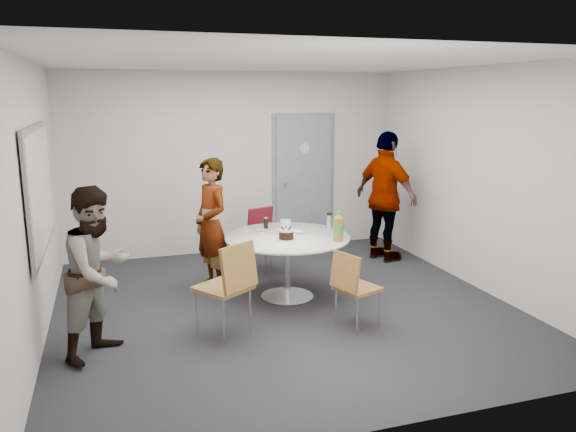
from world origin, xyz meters
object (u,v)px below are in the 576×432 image
object	(u,v)px
chair_near_left	(230,280)
chair_far	(265,233)
person_left	(98,272)
whiteboard	(40,189)
person_main	(211,225)
door	(303,181)
person_right	(386,197)
chair_near_right	(352,283)
table	(291,244)

from	to	relation	value
chair_near_left	chair_far	size ratio (longest dim) A/B	1.13
chair_near_left	person_left	size ratio (longest dim) A/B	0.62
chair_far	whiteboard	bearing A→B (deg)	4.20
chair_far	person_main	bearing A→B (deg)	13.21
door	person_main	size ratio (longest dim) A/B	1.30
chair_near_left	person_right	size ratio (longest dim) A/B	0.52
door	person_left	bearing A→B (deg)	-134.72
person_main	person_left	bearing A→B (deg)	-58.42
chair_near_right	person_right	bearing A→B (deg)	125.21
person_main	person_left	world-z (taller)	person_main
door	person_main	bearing A→B (deg)	-137.06
chair_far	person_main	world-z (taller)	person_main
door	chair_near_right	bearing A→B (deg)	-100.67
door	whiteboard	distance (m)	4.25
chair_far	person_main	size ratio (longest dim) A/B	0.53
whiteboard	person_left	world-z (taller)	whiteboard
person_left	person_right	bearing A→B (deg)	-22.82
whiteboard	chair_near_left	bearing A→B (deg)	-25.66
door	person_right	bearing A→B (deg)	-53.36
door	person_left	xyz separation A→B (m)	(-3.05, -3.08, -0.24)
whiteboard	person_main	world-z (taller)	whiteboard
chair_near_left	person_right	distance (m)	3.35
door	whiteboard	size ratio (longest dim) A/B	1.12
chair_near_right	person_right	xyz separation A→B (m)	(1.47, 2.12, 0.44)
chair_far	person_right	bearing A→B (deg)	158.39
table	chair_far	xyz separation A→B (m)	(0.00, 1.13, -0.13)
table	chair_far	world-z (taller)	table
person_right	person_main	bearing A→B (deg)	80.87
person_left	chair_near_right	bearing A→B (deg)	-53.48
chair_far	person_main	xyz separation A→B (m)	(-0.82, -0.54, 0.29)
whiteboard	chair_far	xyz separation A→B (m)	(2.62, 1.19, -0.92)
chair_near_right	whiteboard	bearing A→B (deg)	-128.51
door	person_main	distance (m)	2.41
chair_near_right	person_right	size ratio (longest dim) A/B	0.43
table	person_main	distance (m)	1.02
person_left	table	bearing A→B (deg)	-27.31
table	person_right	size ratio (longest dim) A/B	0.78
door	chair_far	world-z (taller)	door
chair_far	person_left	xyz separation A→B (m)	(-2.11, -1.98, 0.27)
person_main	person_left	xyz separation A→B (m)	(-1.29, -1.44, -0.02)
person_right	door	bearing A→B (deg)	16.81
person_left	door	bearing A→B (deg)	-3.94
whiteboard	chair_far	world-z (taller)	whiteboard
chair_near_left	person_main	world-z (taller)	person_main
chair_near_right	person_main	distance (m)	2.01
chair_near_left	chair_far	xyz separation A→B (m)	(0.91, 2.01, -0.07)
person_left	whiteboard	bearing A→B (deg)	73.39
door	person_right	distance (m)	1.43
person_right	chair_near_right	bearing A→B (deg)	125.50
door	table	xyz separation A→B (m)	(-0.94, -2.23, -0.37)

